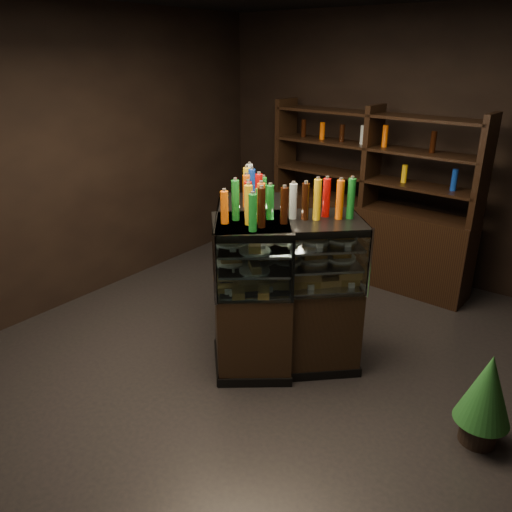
# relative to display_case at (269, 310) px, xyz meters

# --- Properties ---
(ground) EXTENTS (5.00, 5.00, 0.00)m
(ground) POSITION_rel_display_case_xyz_m (0.17, 0.04, -0.45)
(ground) COLOR black
(ground) RESTS_ON ground
(room_shell) EXTENTS (5.02, 5.02, 3.01)m
(room_shell) POSITION_rel_display_case_xyz_m (0.17, 0.04, 1.50)
(room_shell) COLOR black
(room_shell) RESTS_ON ground
(display_case) EXTENTS (1.61, 1.32, 1.32)m
(display_case) POSITION_rel_display_case_xyz_m (0.00, 0.00, 0.00)
(display_case) COLOR black
(display_case) RESTS_ON ground
(food_display) EXTENTS (1.25, 0.97, 0.41)m
(food_display) POSITION_rel_display_case_xyz_m (-0.00, -0.00, 0.56)
(food_display) COLOR #B78741
(food_display) RESTS_ON display_case
(bottles_top) EXTENTS (1.08, 0.84, 0.30)m
(bottles_top) POSITION_rel_display_case_xyz_m (0.00, 0.00, 1.01)
(bottles_top) COLOR #D8590A
(bottles_top) RESTS_ON display_case
(potted_conifer) EXTENTS (0.37, 0.37, 0.79)m
(potted_conifer) POSITION_rel_display_case_xyz_m (1.79, -0.00, 0.01)
(potted_conifer) COLOR black
(potted_conifer) RESTS_ON ground
(back_shelving) EXTENTS (2.47, 0.55, 2.00)m
(back_shelving) POSITION_rel_display_case_xyz_m (-0.10, 2.09, 0.16)
(back_shelving) COLOR black
(back_shelving) RESTS_ON ground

